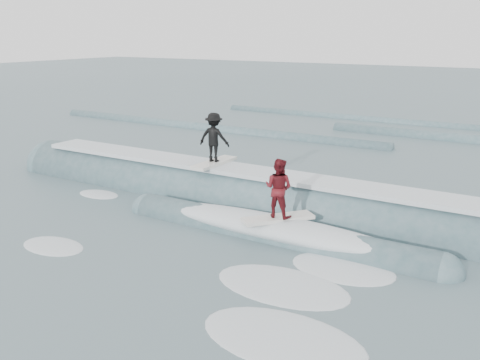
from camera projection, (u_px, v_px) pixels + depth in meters
The scene contains 6 objects.
ground at pixel (198, 236), 14.89m from camera, with size 160.00×160.00×0.00m, color #435C61.
breaking_wave at pixel (258, 208), 17.13m from camera, with size 21.72×3.89×2.23m.
surfer_black at pixel (214, 140), 17.81m from camera, with size 1.15×2.01×1.74m.
surfer_red at pixel (278, 192), 14.40m from camera, with size 1.70×1.89×1.73m.
whitewater at pixel (230, 274), 12.56m from camera, with size 11.78×6.24×0.10m.
far_swells at pixel (383, 135), 29.48m from camera, with size 39.51×8.65×0.80m.
Camera 1 is at (8.24, -11.28, 5.51)m, focal length 40.00 mm.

